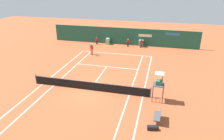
% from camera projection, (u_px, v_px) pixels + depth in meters
% --- Properties ---
extents(ground_plane, '(80.00, 80.00, 0.01)m').
position_uv_depth(ground_plane, '(92.00, 87.00, 21.25)').
color(ground_plane, '#A8512D').
extents(tennis_net, '(12.10, 0.10, 1.07)m').
position_uv_depth(tennis_net, '(90.00, 85.00, 20.54)').
color(tennis_net, '#4C4C51').
rests_on(tennis_net, ground_plane).
extents(sponsor_back_wall, '(25.00, 1.02, 2.85)m').
position_uv_depth(sponsor_back_wall, '(123.00, 36.00, 35.33)').
color(sponsor_back_wall, '#1E5642').
rests_on(sponsor_back_wall, ground_plane).
extents(umpire_chair, '(1.00, 1.00, 2.69)m').
position_uv_depth(umpire_chair, '(159.00, 83.00, 18.31)').
color(umpire_chair, '#47474C').
rests_on(umpire_chair, ground_plane).
extents(player_bench, '(0.54, 1.38, 0.88)m').
position_uv_depth(player_bench, '(158.00, 115.00, 15.96)').
color(player_bench, '#38383D').
rests_on(player_bench, ground_plane).
extents(equipment_bag, '(0.88, 0.45, 0.32)m').
position_uv_depth(equipment_bag, '(153.00, 128.00, 15.12)').
color(equipment_bag, black).
rests_on(equipment_bag, ground_plane).
extents(player_on_baseline, '(0.50, 0.84, 1.85)m').
position_uv_depth(player_on_baseline, '(92.00, 48.00, 30.45)').
color(player_on_baseline, red).
rests_on(player_on_baseline, ground_plane).
extents(ball_kid_right_post, '(0.46, 0.20, 1.39)m').
position_uv_depth(ball_kid_right_post, '(141.00, 43.00, 33.77)').
color(ball_kid_right_post, black).
rests_on(ball_kid_right_post, ground_plane).
extents(ball_kid_left_post, '(0.45, 0.20, 1.35)m').
position_uv_depth(ball_kid_left_post, '(97.00, 40.00, 35.50)').
color(ball_kid_left_post, black).
rests_on(ball_kid_left_post, ground_plane).
extents(ball_kid_centre_post, '(0.45, 0.19, 1.33)m').
position_uv_depth(ball_kid_centre_post, '(128.00, 42.00, 34.28)').
color(ball_kid_centre_post, black).
rests_on(ball_kid_centre_post, ground_plane).
extents(tennis_ball_mid_court, '(0.07, 0.07, 0.07)m').
position_uv_depth(tennis_ball_mid_court, '(92.00, 61.00, 28.21)').
color(tennis_ball_mid_court, '#CCE033').
rests_on(tennis_ball_mid_court, ground_plane).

